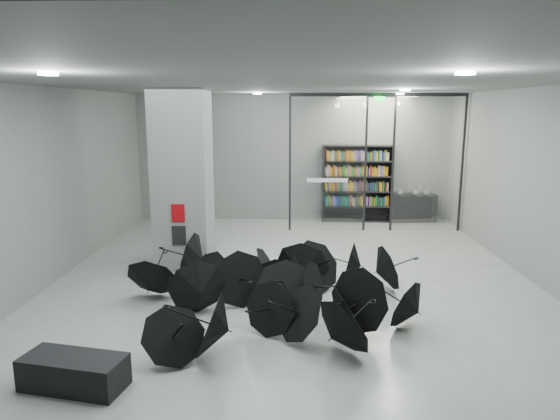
{
  "coord_description": "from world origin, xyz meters",
  "views": [
    {
      "loc": [
        -0.06,
        -9.24,
        3.55
      ],
      "look_at": [
        -0.3,
        1.5,
        1.4
      ],
      "focal_mm": 32.45,
      "sensor_mm": 36.0,
      "label": 1
    }
  ],
  "objects_px": {
    "umbrella_cluster": "(274,296)",
    "bookshelf": "(357,184)",
    "bench": "(74,372)",
    "shop_counter": "(411,208)",
    "column": "(183,179)"
  },
  "relations": [
    {
      "from": "umbrella_cluster",
      "to": "bookshelf",
      "type": "bearing_deg",
      "value": 72.35
    },
    {
      "from": "bench",
      "to": "shop_counter",
      "type": "distance_m",
      "value": 12.09
    },
    {
      "from": "bookshelf",
      "to": "shop_counter",
      "type": "distance_m",
      "value": 1.93
    },
    {
      "from": "bench",
      "to": "column",
      "type": "bearing_deg",
      "value": 97.95
    },
    {
      "from": "bench",
      "to": "umbrella_cluster",
      "type": "bearing_deg",
      "value": 57.14
    },
    {
      "from": "column",
      "to": "shop_counter",
      "type": "distance_m",
      "value": 8.06
    },
    {
      "from": "column",
      "to": "umbrella_cluster",
      "type": "bearing_deg",
      "value": -52.35
    },
    {
      "from": "column",
      "to": "bench",
      "type": "relative_size",
      "value": 3.02
    },
    {
      "from": "bench",
      "to": "umbrella_cluster",
      "type": "relative_size",
      "value": 0.23
    },
    {
      "from": "shop_counter",
      "to": "umbrella_cluster",
      "type": "relative_size",
      "value": 0.26
    },
    {
      "from": "shop_counter",
      "to": "umbrella_cluster",
      "type": "bearing_deg",
      "value": -123.52
    },
    {
      "from": "column",
      "to": "bookshelf",
      "type": "bearing_deg",
      "value": 46.3
    },
    {
      "from": "column",
      "to": "umbrella_cluster",
      "type": "height_order",
      "value": "column"
    },
    {
      "from": "bench",
      "to": "shop_counter",
      "type": "xyz_separation_m",
      "value": [
        6.66,
        10.08,
        0.23
      ]
    },
    {
      "from": "column",
      "to": "shop_counter",
      "type": "bearing_deg",
      "value": 37.12
    }
  ]
}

